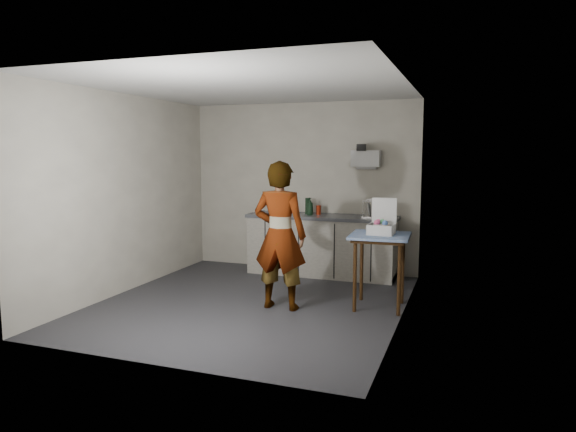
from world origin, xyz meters
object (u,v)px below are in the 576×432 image
(paper_towel, at_px, (273,205))
(dish_rack, at_px, (375,213))
(side_table, at_px, (380,244))
(kitchen_counter, at_px, (322,247))
(soap_bottle, at_px, (310,206))
(dark_bottle, at_px, (308,206))
(bakery_box, at_px, (382,226))
(standing_man, at_px, (280,235))
(soda_can, at_px, (318,210))

(paper_towel, relative_size, dish_rack, 0.81)
(side_table, bearing_deg, dish_rack, 99.83)
(side_table, distance_m, dish_rack, 1.42)
(kitchen_counter, relative_size, soap_bottle, 8.57)
(side_table, distance_m, dark_bottle, 1.95)
(kitchen_counter, distance_m, side_table, 1.79)
(dark_bottle, relative_size, paper_towel, 0.85)
(kitchen_counter, xyz_separation_m, paper_towel, (-0.75, -0.08, 0.62))
(soap_bottle, distance_m, dark_bottle, 0.13)
(side_table, distance_m, bakery_box, 0.21)
(dish_rack, bearing_deg, standing_man, -113.92)
(dish_rack, height_order, bakery_box, bakery_box)
(side_table, height_order, standing_man, standing_man)
(standing_man, relative_size, bakery_box, 4.19)
(bakery_box, bearing_deg, soda_can, 132.34)
(soda_can, bearing_deg, standing_man, -88.00)
(dark_bottle, bearing_deg, standing_man, -82.64)
(dish_rack, distance_m, bakery_box, 1.38)
(standing_man, height_order, dark_bottle, standing_man)
(dark_bottle, bearing_deg, soap_bottle, -56.54)
(soda_can, xyz_separation_m, dark_bottle, (-0.17, -0.01, 0.05))
(soap_bottle, distance_m, paper_towel, 0.58)
(standing_man, distance_m, bakery_box, 1.20)
(dark_bottle, bearing_deg, bakery_box, -45.44)
(standing_man, bearing_deg, dish_rack, -114.82)
(side_table, relative_size, paper_towel, 3.05)
(soap_bottle, bearing_deg, soda_can, 47.75)
(paper_towel, bearing_deg, soda_can, 10.09)
(kitchen_counter, bearing_deg, side_table, -51.12)
(paper_towel, xyz_separation_m, bakery_box, (1.86, -1.25, -0.07))
(side_table, relative_size, standing_man, 0.51)
(kitchen_counter, distance_m, standing_man, 1.84)
(soda_can, distance_m, dark_bottle, 0.18)
(soda_can, height_order, paper_towel, paper_towel)
(soda_can, bearing_deg, dish_rack, -1.95)
(side_table, height_order, soda_can, soda_can)
(bakery_box, bearing_deg, side_table, -101.51)
(soap_bottle, distance_m, dish_rack, 0.97)
(soap_bottle, distance_m, bakery_box, 1.79)
(side_table, relative_size, bakery_box, 2.12)
(soap_bottle, bearing_deg, side_table, -45.56)
(soap_bottle, bearing_deg, paper_towel, -179.00)
(standing_man, distance_m, soda_can, 1.82)
(standing_man, relative_size, soap_bottle, 6.67)
(dish_rack, bearing_deg, paper_towel, -176.58)
(side_table, bearing_deg, soda_can, 126.91)
(standing_man, bearing_deg, dark_bottle, -83.54)
(paper_towel, bearing_deg, standing_man, -66.31)
(standing_man, relative_size, dish_rack, 4.89)
(side_table, bearing_deg, soap_bottle, 131.62)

